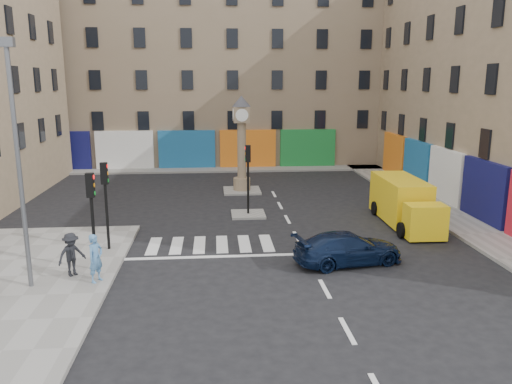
{
  "coord_description": "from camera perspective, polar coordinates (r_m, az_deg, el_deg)",
  "views": [
    {
      "loc": [
        -3.76,
        -18.01,
        7.1
      ],
      "look_at": [
        -1.84,
        4.82,
        2.0
      ],
      "focal_mm": 35.0,
      "sensor_mm": 36.0,
      "label": 1
    }
  ],
  "objects": [
    {
      "name": "yellow_van",
      "position": [
        26.32,
        16.56,
        -1.14
      ],
      "size": [
        2.18,
        6.16,
        2.23
      ],
      "rotation": [
        0.0,
        0.0,
        -0.02
      ],
      "color": "yellow",
      "rests_on": "ground"
    },
    {
      "name": "clock_pillar",
      "position": [
        32.25,
        -1.66,
        6.22
      ],
      "size": [
        1.2,
        1.2,
        6.1
      ],
      "color": "#957D62",
      "rests_on": "island_far"
    },
    {
      "name": "traffic_light_left_near",
      "position": [
        19.3,
        -18.27,
        -1.52
      ],
      "size": [
        0.28,
        0.22,
        3.7
      ],
      "color": "black",
      "rests_on": "sidewalk_left"
    },
    {
      "name": "lamp_post",
      "position": [
        18.15,
        -25.6,
        4.01
      ],
      "size": [
        0.5,
        0.25,
        8.3
      ],
      "color": "#595B60",
      "rests_on": "sidewalk_left"
    },
    {
      "name": "island_far",
      "position": [
        32.83,
        -1.62,
        0.16
      ],
      "size": [
        2.4,
        2.4,
        0.12
      ],
      "primitive_type": "cube",
      "color": "gray",
      "rests_on": "ground"
    },
    {
      "name": "pedestrian_blue",
      "position": [
        18.57,
        -17.86,
        -7.2
      ],
      "size": [
        0.68,
        0.76,
        1.74
      ],
      "primitive_type": "imported",
      "rotation": [
        0.0,
        0.0,
        1.05
      ],
      "color": "#4F82B5",
      "rests_on": "sidewalk_left"
    },
    {
      "name": "building_far",
      "position": [
        46.04,
        -5.26,
        14.24
      ],
      "size": [
        32.0,
        10.0,
        17.0
      ],
      "primitive_type": "cube",
      "color": "#7F6C55",
      "rests_on": "ground"
    },
    {
      "name": "navy_sedan",
      "position": [
        20.22,
        10.48,
        -6.33
      ],
      "size": [
        4.61,
        2.58,
        1.26
      ],
      "primitive_type": "imported",
      "rotation": [
        0.0,
        0.0,
        1.77
      ],
      "color": "black",
      "rests_on": "ground"
    },
    {
      "name": "traffic_light_island",
      "position": [
        26.46,
        -0.92,
        2.73
      ],
      "size": [
        0.28,
        0.22,
        3.7
      ],
      "color": "black",
      "rests_on": "island_near"
    },
    {
      "name": "sidewalk_right",
      "position": [
        31.46,
        18.68,
        -1.03
      ],
      "size": [
        2.6,
        30.0,
        0.15
      ],
      "primitive_type": "cube",
      "color": "gray",
      "rests_on": "ground"
    },
    {
      "name": "island_near",
      "position": [
        27.01,
        -0.9,
        -2.56
      ],
      "size": [
        1.8,
        1.8,
        0.12
      ],
      "primitive_type": "cube",
      "color": "gray",
      "rests_on": "ground"
    },
    {
      "name": "ground",
      "position": [
        19.73,
        6.59,
        -8.64
      ],
      "size": [
        120.0,
        120.0,
        0.0
      ],
      "primitive_type": "plane",
      "color": "black",
      "rests_on": "ground"
    },
    {
      "name": "sidewalk_far",
      "position": [
        40.82,
        -5.07,
        2.59
      ],
      "size": [
        32.0,
        2.4,
        0.15
      ],
      "primitive_type": "cube",
      "color": "gray",
      "rests_on": "ground"
    },
    {
      "name": "traffic_light_left_far",
      "position": [
        21.58,
        -16.83,
        0.02
      ],
      "size": [
        0.28,
        0.22,
        3.7
      ],
      "color": "black",
      "rests_on": "sidewalk_left"
    },
    {
      "name": "pedestrian_dark",
      "position": [
        19.43,
        -20.34,
        -6.7
      ],
      "size": [
        1.18,
        1.15,
        1.62
      ],
      "primitive_type": "imported",
      "rotation": [
        0.0,
        0.0,
        0.74
      ],
      "color": "black",
      "rests_on": "sidewalk_left"
    }
  ]
}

